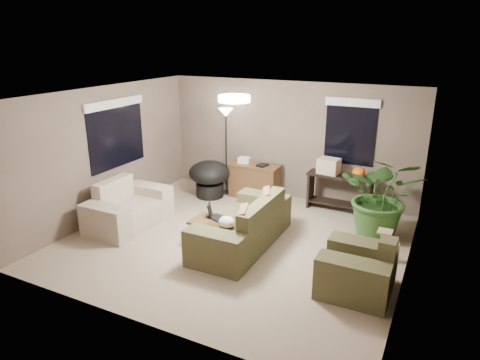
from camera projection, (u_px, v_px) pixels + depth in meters
The scene contains 20 objects.
room_shell at pixel (235, 172), 6.99m from camera, with size 5.50×5.50×5.50m.
main_sofa at pixel (244, 228), 7.17m from camera, with size 0.95×2.20×0.85m.
throw_pillows at pixel (259, 212), 6.95m from camera, with size 0.39×1.40×0.47m.
loveseat at pixel (128, 210), 7.94m from camera, with size 0.90×1.60×0.85m.
armchair at pixel (358, 271), 5.87m from camera, with size 0.95×1.00×0.85m.
coffee_table at pixel (220, 225), 7.15m from camera, with size 1.00×0.55×0.42m.
laptop at pixel (215, 214), 7.27m from camera, with size 0.43×0.33×0.24m.
plastic_bag at pixel (227, 222), 6.89m from camera, with size 0.27×0.24×0.19m, color white.
desk at pixel (255, 181), 9.30m from camera, with size 1.10×0.50×0.75m.
desk_papers at pixel (248, 161), 9.22m from camera, with size 0.70×0.30×0.12m.
console_table at pixel (339, 190), 8.57m from camera, with size 1.30×0.40×0.75m.
pumpkin at pixel (359, 172), 8.29m from camera, with size 0.25×0.25×0.20m, color orange.
cardboard_box at pixel (329, 166), 8.53m from camera, with size 0.41×0.31×0.31m, color beige.
papasan_chair at pixel (210, 176), 9.31m from camera, with size 1.02×1.02×0.80m.
floor_lamp at pixel (226, 123), 9.16m from camera, with size 0.32×0.32×1.91m.
ceiling_fixture at pixel (234, 99), 6.61m from camera, with size 0.50×0.50×0.10m, color white.
houseplant at pixel (382, 205), 7.38m from camera, with size 1.36×1.51×1.18m, color #2D5923.
cat_scratching_post at pixel (383, 247), 6.70m from camera, with size 0.32×0.32×0.50m.
window_left at pixel (116, 122), 8.23m from camera, with size 0.05×1.56×1.33m.
window_back at pixel (351, 121), 8.37m from camera, with size 1.06×0.05×1.33m.
Camera 1 is at (3.06, -5.93, 3.35)m, focal length 32.00 mm.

